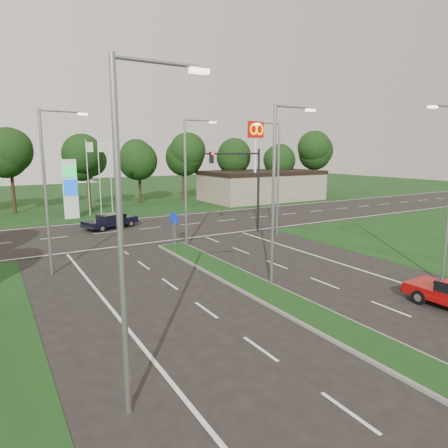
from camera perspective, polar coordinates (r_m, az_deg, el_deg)
ground at (r=16.14m, az=17.89°, el=-15.10°), size 160.00×160.00×0.00m
verge_far at (r=65.76m, az=-20.80°, el=3.78°), size 160.00×50.00×0.02m
cross_road at (r=35.91m, az=-12.01°, el=-0.76°), size 160.00×12.00×0.02m
median_kerb at (r=18.74m, az=8.57°, el=-10.84°), size 2.00×26.00×0.12m
commercial_building at (r=56.47m, az=5.43°, el=5.47°), size 16.00×9.00×4.00m
streetlight_median_near at (r=19.74m, az=7.55°, el=5.27°), size 2.53×0.22×9.00m
streetlight_median_far at (r=28.26m, az=-5.16°, el=6.84°), size 2.53×0.22×9.00m
streetlight_left_near at (r=10.02m, az=-13.55°, el=0.13°), size 2.53×0.22×9.00m
streetlight_left_far at (r=23.68m, az=-23.76°, el=5.33°), size 2.53×0.22×9.00m
streetlight_right_far at (r=32.39m, az=7.48°, el=7.25°), size 2.53×0.22×9.00m
traffic_signal at (r=33.09m, az=3.10°, el=6.65°), size 5.10×0.42×7.00m
median_signs at (r=28.61m, az=-7.21°, el=0.05°), size 1.16×1.76×2.38m
gas_pylon at (r=43.28m, az=-20.85°, el=4.93°), size 5.80×1.26×8.00m
mcdonalds_sign at (r=50.67m, az=4.55°, el=11.70°), size 2.20×0.47×10.40m
treeline_far at (r=50.65m, az=-18.13°, el=9.92°), size 6.00×6.00×9.90m
navy_sedan at (r=36.90m, az=-15.90°, el=0.46°), size 5.10×3.46×1.30m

